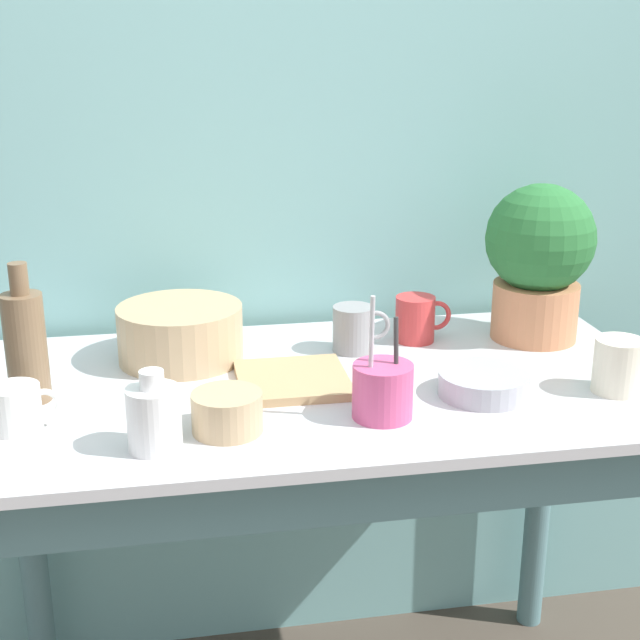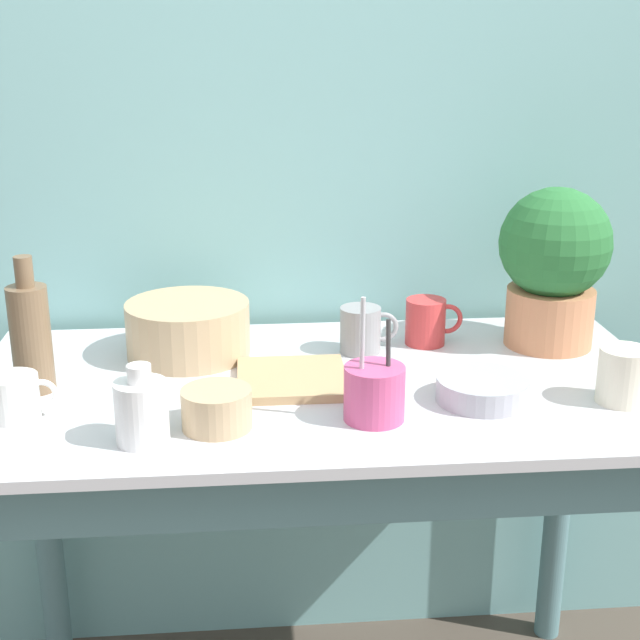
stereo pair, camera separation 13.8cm
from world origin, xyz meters
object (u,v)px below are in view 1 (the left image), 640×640
at_px(bowl_wash_large, 180,333).
at_px(bottle_short, 154,417).
at_px(mug_white, 17,408).
at_px(mug_grey, 354,329).
at_px(bottle_tall, 26,344).
at_px(bowl_small_tan, 227,412).
at_px(bowl_small_steel, 484,384).
at_px(tray_board, 293,380).
at_px(mug_red, 416,319).
at_px(mug_cream, 620,365).
at_px(utensil_cup, 383,390).
at_px(potted_plant, 539,257).

bearing_deg(bowl_wash_large, bottle_short, -97.65).
distance_m(mug_white, mug_grey, 0.67).
bearing_deg(bottle_tall, mug_white, -92.16).
relative_size(bowl_wash_large, bowl_small_tan, 2.11).
distance_m(bottle_short, mug_white, 0.25).
relative_size(bottle_short, bowl_small_steel, 0.80).
relative_size(bowl_small_tan, bowl_small_steel, 0.71).
bearing_deg(bowl_wash_large, mug_grey, -2.11).
bearing_deg(tray_board, bowl_wash_large, 139.80).
xyz_separation_m(mug_red, mug_grey, (-0.14, -0.04, -0.00)).
distance_m(mug_cream, utensil_cup, 0.45).
bearing_deg(mug_cream, bottle_short, -174.04).
distance_m(bottle_short, tray_board, 0.34).
bearing_deg(tray_board, mug_red, 33.41).
height_order(mug_white, mug_red, mug_red).
xyz_separation_m(bottle_short, mug_red, (0.54, 0.41, -0.01)).
bearing_deg(mug_grey, mug_white, -156.54).
bearing_deg(bottle_tall, mug_cream, -8.03).
bearing_deg(mug_grey, bowl_small_steel, -56.09).
height_order(bowl_wash_large, mug_red, bowl_wash_large).
bearing_deg(bowl_small_tan, utensil_cup, 2.11).
relative_size(mug_white, mug_red, 0.96).
distance_m(bowl_wash_large, mug_grey, 0.35).
height_order(bowl_small_tan, utensil_cup, utensil_cup).
xyz_separation_m(utensil_cup, tray_board, (-0.13, 0.17, -0.04)).
xyz_separation_m(mug_cream, mug_red, (-0.28, 0.33, -0.00)).
bearing_deg(mug_red, mug_cream, -49.37).
distance_m(mug_grey, bowl_small_tan, 0.44).
height_order(bottle_short, utensil_cup, utensil_cup).
bearing_deg(utensil_cup, bowl_small_tan, -177.89).
distance_m(bottle_tall, utensil_cup, 0.62).
xyz_separation_m(bottle_short, bowl_small_tan, (0.12, 0.04, -0.02)).
relative_size(mug_white, bowl_small_steel, 0.70).
bearing_deg(utensil_cup, bowl_wash_large, 133.85).
xyz_separation_m(bottle_short, mug_white, (-0.22, 0.11, -0.02)).
bearing_deg(bowl_wash_large, bottle_tall, -149.39).
relative_size(mug_white, utensil_cup, 0.53).
bearing_deg(mug_red, bottle_tall, -166.37).
xyz_separation_m(bowl_small_tan, utensil_cup, (0.26, 0.01, 0.01)).
distance_m(mug_white, tray_board, 0.48).
bearing_deg(utensil_cup, mug_red, 65.81).
height_order(potted_plant, bottle_tall, potted_plant).
height_order(mug_white, bowl_small_steel, mug_white).
bearing_deg(mug_white, bowl_small_steel, 0.22).
height_order(bottle_short, mug_cream, bottle_short).
height_order(mug_cream, tray_board, mug_cream).
height_order(mug_white, utensil_cup, utensil_cup).
bearing_deg(mug_grey, mug_red, 14.92).
height_order(bowl_wash_large, bowl_small_steel, bowl_wash_large).
xyz_separation_m(potted_plant, bowl_wash_large, (-0.74, 0.00, -0.12)).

